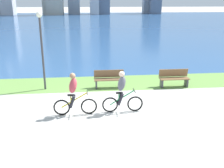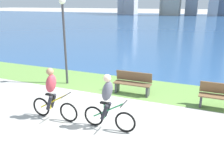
# 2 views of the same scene
# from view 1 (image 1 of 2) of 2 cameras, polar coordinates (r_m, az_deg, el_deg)

# --- Properties ---
(ground_plane) EXTENTS (300.00, 300.00, 0.00)m
(ground_plane) POSITION_cam_1_polar(r_m,az_deg,el_deg) (10.98, -2.45, -4.68)
(ground_plane) COLOR #B2AFA8
(grass_strip_bayside) EXTENTS (120.00, 2.60, 0.01)m
(grass_strip_bayside) POSITION_cam_1_polar(r_m,az_deg,el_deg) (13.80, -3.21, 0.17)
(grass_strip_bayside) COLOR #6B9947
(grass_strip_bayside) RESTS_ON ground
(bay_water_surface) EXTENTS (300.00, 76.30, 0.00)m
(bay_water_surface) POSITION_cam_1_polar(r_m,az_deg,el_deg) (52.74, -5.35, 13.46)
(bay_water_surface) COLOR #2D568C
(bay_water_surface) RESTS_ON ground
(cyclist_lead) EXTENTS (1.63, 0.52, 1.67)m
(cyclist_lead) POSITION_cam_1_polar(r_m,az_deg,el_deg) (10.05, 2.19, -1.77)
(cyclist_lead) COLOR black
(cyclist_lead) RESTS_ON ground
(cyclist_trailing) EXTENTS (1.68, 0.52, 1.68)m
(cyclist_trailing) POSITION_cam_1_polar(r_m,az_deg,el_deg) (9.90, -8.42, -2.27)
(cyclist_trailing) COLOR black
(cyclist_trailing) RESTS_ON ground
(bench_near_path) EXTENTS (1.50, 0.47, 0.90)m
(bench_near_path) POSITION_cam_1_polar(r_m,az_deg,el_deg) (12.99, -0.66, 1.11)
(bench_near_path) COLOR brown
(bench_near_path) RESTS_ON ground
(bench_far_along_path) EXTENTS (1.50, 0.47, 0.90)m
(bench_far_along_path) POSITION_cam_1_polar(r_m,az_deg,el_deg) (13.50, 13.50, 1.26)
(bench_far_along_path) COLOR brown
(bench_far_along_path) RESTS_ON ground
(lamppost_tall) EXTENTS (0.28, 0.28, 3.74)m
(lamppost_tall) POSITION_cam_1_polar(r_m,az_deg,el_deg) (12.75, -15.34, 9.43)
(lamppost_tall) COLOR #38383D
(lamppost_tall) RESTS_ON ground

